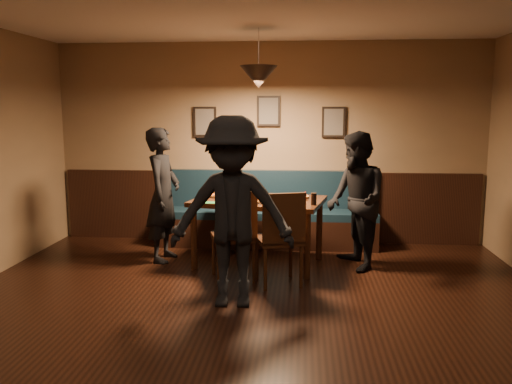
{
  "coord_description": "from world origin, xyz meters",
  "views": [
    {
      "loc": [
        0.48,
        -3.99,
        1.89
      ],
      "look_at": [
        -0.04,
        1.93,
        0.95
      ],
      "focal_mm": 37.31,
      "sensor_mm": 36.0,
      "label": 1
    }
  ],
  "objects_px": {
    "dining_table": "(259,232)",
    "diner_front": "(232,212)",
    "booth_bench": "(267,210)",
    "diner_left": "(163,195)",
    "chair_near_right": "(279,237)",
    "chair_near_left": "(233,234)",
    "tabasco_bottle": "(305,196)",
    "soda_glass": "(314,199)",
    "diner_right": "(356,201)"
  },
  "relations": [
    {
      "from": "diner_front",
      "to": "soda_glass",
      "type": "distance_m",
      "value": 1.3
    },
    {
      "from": "dining_table",
      "to": "chair_near_right",
      "type": "xyz_separation_m",
      "value": [
        0.28,
        -0.71,
        0.11
      ]
    },
    {
      "from": "booth_bench",
      "to": "tabasco_bottle",
      "type": "xyz_separation_m",
      "value": [
        0.52,
        -0.98,
        0.37
      ]
    },
    {
      "from": "booth_bench",
      "to": "diner_left",
      "type": "height_order",
      "value": "diner_left"
    },
    {
      "from": "booth_bench",
      "to": "dining_table",
      "type": "height_order",
      "value": "booth_bench"
    },
    {
      "from": "diner_front",
      "to": "chair_near_right",
      "type": "bearing_deg",
      "value": 54.77
    },
    {
      "from": "chair_near_left",
      "to": "tabasco_bottle",
      "type": "bearing_deg",
      "value": 16.17
    },
    {
      "from": "dining_table",
      "to": "diner_left",
      "type": "bearing_deg",
      "value": -172.98
    },
    {
      "from": "diner_right",
      "to": "diner_front",
      "type": "height_order",
      "value": "diner_front"
    },
    {
      "from": "chair_near_left",
      "to": "chair_near_right",
      "type": "height_order",
      "value": "chair_near_right"
    },
    {
      "from": "booth_bench",
      "to": "diner_left",
      "type": "xyz_separation_m",
      "value": [
        -1.23,
        -0.83,
        0.33
      ]
    },
    {
      "from": "booth_bench",
      "to": "diner_right",
      "type": "xyz_separation_m",
      "value": [
        1.11,
        -0.98,
        0.31
      ]
    },
    {
      "from": "dining_table",
      "to": "diner_right",
      "type": "xyz_separation_m",
      "value": [
        1.15,
        -0.06,
        0.41
      ]
    },
    {
      "from": "booth_bench",
      "to": "tabasco_bottle",
      "type": "relative_size",
      "value": 26.73
    },
    {
      "from": "diner_left",
      "to": "tabasco_bottle",
      "type": "xyz_separation_m",
      "value": [
        1.75,
        -0.14,
        0.04
      ]
    },
    {
      "from": "chair_near_left",
      "to": "diner_left",
      "type": "height_order",
      "value": "diner_left"
    },
    {
      "from": "diner_left",
      "to": "diner_front",
      "type": "height_order",
      "value": "diner_front"
    },
    {
      "from": "diner_left",
      "to": "dining_table",
      "type": "bearing_deg",
      "value": -88.84
    },
    {
      "from": "dining_table",
      "to": "chair_near_left",
      "type": "distance_m",
      "value": 0.64
    },
    {
      "from": "chair_near_right",
      "to": "diner_right",
      "type": "xyz_separation_m",
      "value": [
        0.88,
        0.65,
        0.3
      ]
    },
    {
      "from": "dining_table",
      "to": "chair_near_right",
      "type": "relative_size",
      "value": 1.47
    },
    {
      "from": "chair_near_left",
      "to": "diner_right",
      "type": "bearing_deg",
      "value": 3.25
    },
    {
      "from": "chair_near_left",
      "to": "diner_left",
      "type": "distance_m",
      "value": 1.22
    },
    {
      "from": "dining_table",
      "to": "diner_front",
      "type": "height_order",
      "value": "diner_front"
    },
    {
      "from": "booth_bench",
      "to": "soda_glass",
      "type": "bearing_deg",
      "value": -63.93
    },
    {
      "from": "chair_near_left",
      "to": "chair_near_right",
      "type": "bearing_deg",
      "value": -30.91
    },
    {
      "from": "chair_near_left",
      "to": "chair_near_right",
      "type": "distance_m",
      "value": 0.52
    },
    {
      "from": "booth_bench",
      "to": "diner_front",
      "type": "relative_size",
      "value": 1.64
    },
    {
      "from": "soda_glass",
      "to": "chair_near_right",
      "type": "bearing_deg",
      "value": -135.05
    },
    {
      "from": "booth_bench",
      "to": "soda_glass",
      "type": "height_order",
      "value": "booth_bench"
    },
    {
      "from": "dining_table",
      "to": "diner_right",
      "type": "relative_size",
      "value": 0.93
    },
    {
      "from": "diner_left",
      "to": "diner_front",
      "type": "bearing_deg",
      "value": -138.63
    },
    {
      "from": "booth_bench",
      "to": "chair_near_left",
      "type": "bearing_deg",
      "value": -100.19
    },
    {
      "from": "diner_left",
      "to": "diner_right",
      "type": "relative_size",
      "value": 1.02
    },
    {
      "from": "chair_near_right",
      "to": "diner_front",
      "type": "distance_m",
      "value": 0.87
    },
    {
      "from": "chair_near_left",
      "to": "diner_right",
      "type": "height_order",
      "value": "diner_right"
    },
    {
      "from": "chair_near_right",
      "to": "soda_glass",
      "type": "height_order",
      "value": "chair_near_right"
    },
    {
      "from": "booth_bench",
      "to": "chair_near_left",
      "type": "relative_size",
      "value": 2.95
    },
    {
      "from": "tabasco_bottle",
      "to": "chair_near_left",
      "type": "bearing_deg",
      "value": -145.97
    },
    {
      "from": "dining_table",
      "to": "chair_near_left",
      "type": "relative_size",
      "value": 1.49
    },
    {
      "from": "chair_near_left",
      "to": "tabasco_bottle",
      "type": "height_order",
      "value": "chair_near_left"
    },
    {
      "from": "chair_near_right",
      "to": "soda_glass",
      "type": "bearing_deg",
      "value": 26.94
    },
    {
      "from": "dining_table",
      "to": "chair_near_left",
      "type": "height_order",
      "value": "chair_near_left"
    },
    {
      "from": "diner_right",
      "to": "diner_front",
      "type": "xyz_separation_m",
      "value": [
        -1.29,
        -1.31,
        0.1
      ]
    },
    {
      "from": "dining_table",
      "to": "diner_left",
      "type": "height_order",
      "value": "diner_left"
    },
    {
      "from": "booth_bench",
      "to": "chair_near_right",
      "type": "distance_m",
      "value": 1.65
    },
    {
      "from": "dining_table",
      "to": "diner_front",
      "type": "bearing_deg",
      "value": -84.57
    },
    {
      "from": "tabasco_bottle",
      "to": "soda_glass",
      "type": "bearing_deg",
      "value": -71.16
    },
    {
      "from": "chair_near_left",
      "to": "soda_glass",
      "type": "distance_m",
      "value": 0.99
    },
    {
      "from": "dining_table",
      "to": "tabasco_bottle",
      "type": "height_order",
      "value": "tabasco_bottle"
    }
  ]
}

